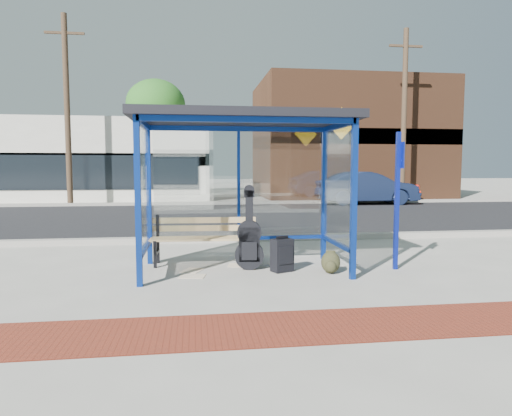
{
  "coord_description": "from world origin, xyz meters",
  "views": [
    {
      "loc": [
        -0.76,
        -6.98,
        1.6
      ],
      "look_at": [
        0.22,
        0.2,
        0.97
      ],
      "focal_mm": 32.0,
      "sensor_mm": 36.0,
      "label": 1
    }
  ],
  "objects": [
    {
      "name": "storefront_white",
      "position": [
        -9.0,
        17.99,
        2.0
      ],
      "size": [
        18.0,
        6.04,
        4.0
      ],
      "color": "silver",
      "rests_on": "ground"
    },
    {
      "name": "bus_shelter",
      "position": [
        0.0,
        0.07,
        2.07
      ],
      "size": [
        3.3,
        1.8,
        2.42
      ],
      "color": "navy",
      "rests_on": "ground"
    },
    {
      "name": "utility_pole_east",
      "position": [
        9.0,
        13.4,
        4.11
      ],
      "size": [
        1.6,
        0.24,
        8.0
      ],
      "color": "#4C3826",
      "rests_on": "ground"
    },
    {
      "name": "curb_near",
      "position": [
        0.0,
        2.9,
        0.06
      ],
      "size": [
        60.0,
        0.25,
        0.12
      ],
      "primitive_type": "cube",
      "color": "gray",
      "rests_on": "ground"
    },
    {
      "name": "newspaper_a",
      "position": [
        -0.79,
        -0.27,
        0.0
      ],
      "size": [
        0.43,
        0.37,
        0.01
      ],
      "primitive_type": "cube",
      "rotation": [
        0.0,
        0.0,
        -0.22
      ],
      "color": "white",
      "rests_on": "ground"
    },
    {
      "name": "far_sidewalk",
      "position": [
        0.0,
        15.0,
        0.0
      ],
      "size": [
        60.0,
        4.0,
        0.01
      ],
      "primitive_type": "cube",
      "color": "#B2ADA0",
      "rests_on": "ground"
    },
    {
      "name": "newspaper_c",
      "position": [
        -0.01,
        0.4,
        0.0
      ],
      "size": [
        0.45,
        0.38,
        0.01
      ],
      "primitive_type": "cube",
      "rotation": [
        0.0,
        0.0,
        -0.16
      ],
      "color": "white",
      "rests_on": "ground"
    },
    {
      "name": "newspaper_b",
      "position": [
        -0.8,
        0.12,
        0.0
      ],
      "size": [
        0.4,
        0.43,
        0.01
      ],
      "primitive_type": "cube",
      "rotation": [
        0.0,
        0.0,
        -2.02
      ],
      "color": "white",
      "rests_on": "ground"
    },
    {
      "name": "backpack",
      "position": [
        1.3,
        -0.36,
        0.16
      ],
      "size": [
        0.33,
        0.31,
        0.35
      ],
      "rotation": [
        0.0,
        0.0,
        -0.26
      ],
      "color": "#2B2B18",
      "rests_on": "ground"
    },
    {
      "name": "fire_hydrant",
      "position": [
        10.17,
        14.19,
        0.44
      ],
      "size": [
        0.36,
        0.24,
        0.81
      ],
      "rotation": [
        0.0,
        0.0,
        -0.42
      ],
      "color": "#AA160C",
      "rests_on": "ground"
    },
    {
      "name": "ground",
      "position": [
        0.0,
        0.0,
        0.0
      ],
      "size": [
        120.0,
        120.0,
        0.0
      ],
      "primitive_type": "plane",
      "color": "#B2ADA0",
      "rests_on": "ground"
    },
    {
      "name": "bench",
      "position": [
        -0.6,
        0.61,
        0.47
      ],
      "size": [
        1.77,
        0.52,
        0.83
      ],
      "rotation": [
        0.0,
        0.0,
        -0.05
      ],
      "color": "black",
      "rests_on": "ground"
    },
    {
      "name": "tree_right",
      "position": [
        12.5,
        22.0,
        5.45
      ],
      "size": [
        3.6,
        3.6,
        7.03
      ],
      "color": "#4C3826",
      "rests_on": "ground"
    },
    {
      "name": "guitar_bag",
      "position": [
        0.1,
        0.09,
        0.46
      ],
      "size": [
        0.47,
        0.18,
        1.26
      ],
      "rotation": [
        0.0,
        0.0,
        -0.12
      ],
      "color": "black",
      "rests_on": "ground"
    },
    {
      "name": "utility_pole_west",
      "position": [
        -6.0,
        13.4,
        4.11
      ],
      "size": [
        1.6,
        0.24,
        8.0
      ],
      "color": "#4C3826",
      "rests_on": "ground"
    },
    {
      "name": "street_asphalt",
      "position": [
        0.0,
        8.0,
        0.0
      ],
      "size": [
        60.0,
        10.0,
        0.0
      ],
      "primitive_type": "cube",
      "color": "black",
      "rests_on": "ground"
    },
    {
      "name": "brick_paver_strip",
      "position": [
        0.0,
        -2.6,
        0.01
      ],
      "size": [
        60.0,
        1.0,
        0.01
      ],
      "primitive_type": "cube",
      "color": "maroon",
      "rests_on": "ground"
    },
    {
      "name": "sign_post",
      "position": [
        2.41,
        -0.21,
        1.21
      ],
      "size": [
        0.09,
        0.27,
        2.16
      ],
      "rotation": [
        0.0,
        0.0,
        -0.08
      ],
      "color": "#0D1C92",
      "rests_on": "ground"
    },
    {
      "name": "parked_car",
      "position": [
        6.87,
        12.38,
        0.72
      ],
      "size": [
        4.39,
        1.54,
        1.45
      ],
      "primitive_type": "imported",
      "rotation": [
        0.0,
        0.0,
        1.57
      ],
      "color": "#172241",
      "rests_on": "ground"
    },
    {
      "name": "storefront_brown",
      "position": [
        8.0,
        18.49,
        3.2
      ],
      "size": [
        10.0,
        7.08,
        6.4
      ],
      "color": "#59331E",
      "rests_on": "ground"
    },
    {
      "name": "suitcase",
      "position": [
        0.58,
        -0.14,
        0.26
      ],
      "size": [
        0.37,
        0.31,
        0.56
      ],
      "rotation": [
        0.0,
        0.0,
        0.41
      ],
      "color": "black",
      "rests_on": "ground"
    },
    {
      "name": "curb_far",
      "position": [
        0.0,
        13.1,
        0.06
      ],
      "size": [
        60.0,
        0.25,
        0.12
      ],
      "primitive_type": "cube",
      "color": "gray",
      "rests_on": "ground"
    },
    {
      "name": "tree_mid",
      "position": [
        -3.0,
        22.0,
        5.45
      ],
      "size": [
        3.6,
        3.6,
        7.03
      ],
      "color": "#4C3826",
      "rests_on": "ground"
    }
  ]
}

